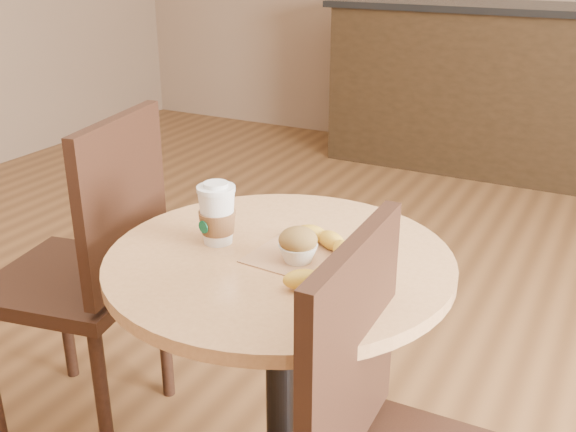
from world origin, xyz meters
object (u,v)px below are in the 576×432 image
(coffee_cup, at_px, (217,216))
(muffin, at_px, (298,245))
(cafe_table, at_px, (280,329))
(chair_left, at_px, (91,268))
(banana, at_px, (315,257))

(coffee_cup, bearing_deg, muffin, 13.02)
(cafe_table, relative_size, chair_left, 0.79)
(muffin, distance_m, banana, 0.05)
(coffee_cup, bearing_deg, banana, 12.84)
(chair_left, distance_m, coffee_cup, 0.56)
(cafe_table, distance_m, banana, 0.23)
(cafe_table, distance_m, coffee_cup, 0.30)
(chair_left, bearing_deg, coffee_cup, 71.41)
(cafe_table, bearing_deg, chair_left, 174.58)
(coffee_cup, xyz_separation_m, banana, (0.25, -0.01, -0.04))
(chair_left, xyz_separation_m, coffee_cup, (0.48, -0.07, 0.28))
(cafe_table, height_order, muffin, muffin)
(banana, bearing_deg, chair_left, 158.32)
(cafe_table, distance_m, chair_left, 0.65)
(chair_left, height_order, banana, chair_left)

